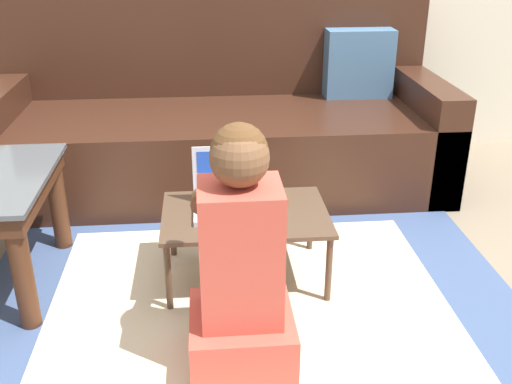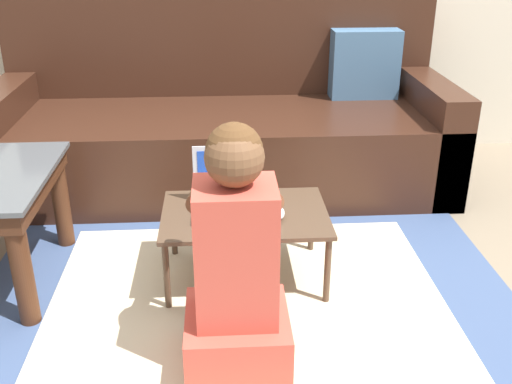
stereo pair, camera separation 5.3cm
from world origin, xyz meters
TOP-DOWN VIEW (x-y plane):
  - ground_plane at (0.00, 0.00)m, footprint 16.00×16.00m
  - area_rug at (-0.09, -0.04)m, footprint 2.00×1.82m
  - couch at (-0.15, 1.23)m, footprint 2.29×0.92m
  - laptop_desk at (-0.09, 0.20)m, footprint 0.62×0.43m
  - laptop at (-0.16, 0.23)m, footprint 0.25×0.22m
  - computer_mouse at (0.02, 0.16)m, footprint 0.07×0.11m
  - person_seated at (-0.14, -0.28)m, footprint 0.32×0.38m

SIDE VIEW (x-z plane):
  - ground_plane at x=0.00m, z-range 0.00..0.00m
  - area_rug at x=-0.09m, z-range 0.00..0.01m
  - laptop_desk at x=-0.09m, z-range 0.12..0.40m
  - computer_mouse at x=0.02m, z-range 0.29..0.32m
  - couch at x=-0.15m, z-range -0.16..0.78m
  - laptop at x=-0.16m, z-range 0.21..0.44m
  - person_seated at x=-0.14m, z-range -0.05..0.73m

